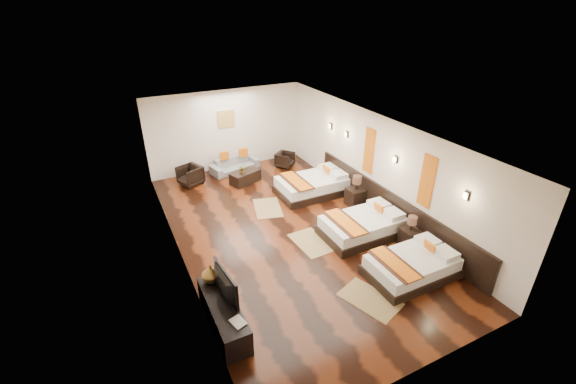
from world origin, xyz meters
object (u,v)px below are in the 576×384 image
bed_far (313,185)px  table_plant (242,169)px  sofa (235,164)px  bed_near (412,266)px  bed_mid (363,225)px  tv (221,285)px  armchair_right (285,160)px  armchair_left (190,175)px  nightstand_b (356,195)px  nightstand_a (410,235)px  coffee_table (245,177)px  book (233,325)px  tv_console (223,314)px

bed_far → table_plant: size_ratio=8.22×
sofa → table_plant: bearing=-108.1°
bed_far → bed_near: bearing=-90.0°
bed_mid → tv: tv is taller
bed_far → sofa: size_ratio=1.27×
sofa → armchair_right: (1.77, -0.44, 0.02)m
armchair_left → table_plant: 1.73m
nightstand_b → armchair_left: size_ratio=1.36×
bed_mid → nightstand_a: (0.75, -0.90, 0.02)m
bed_near → nightstand_b: size_ratio=2.06×
table_plant → sofa: bearing=84.4°
coffee_table → nightstand_a: bearing=-65.4°
bed_mid → armchair_right: bed_mid is taller
coffee_table → table_plant: 0.35m
bed_near → table_plant: size_ratio=7.39×
bed_mid → book: bed_mid is taller
tv_console → book: size_ratio=6.33×
bed_near → armchair_left: size_ratio=2.80×
bed_far → tv_console: 5.77m
tv_console → coffee_table: tv_console is taller
nightstand_a → tv: 4.93m
nightstand_a → nightstand_b: size_ratio=0.87×
tv_console → nightstand_a: bearing=5.0°
bed_far → coffee_table: bearing=134.4°
sofa → bed_far: bearing=-71.5°
bed_mid → bed_far: 2.62m
bed_near → bed_mid: bed_mid is taller
bed_near → nightstand_b: (0.75, 3.19, 0.08)m
nightstand_b → coffee_table: size_ratio=0.95×
armchair_right → sofa: bearing=128.9°
book → armchair_left: 6.98m
tv → armchair_left: 6.23m
tv_console → bed_far: bearing=43.3°
tv_console → book: 0.67m
nightstand_a → armchair_right: 5.84m
bed_near → bed_far: bearing=90.0°
nightstand_a → bed_mid: bearing=129.6°
coffee_table → table_plant: (-0.11, -0.04, 0.33)m
armchair_left → coffee_table: 1.80m
bed_near → bed_far: 4.42m
nightstand_b → sofa: bearing=121.1°
bed_mid → tv_console: size_ratio=1.16×
bed_far → tv_console: size_ratio=1.21×
bed_mid → sofa: 5.58m
tv → coffee_table: size_ratio=1.01×
book → bed_near: bearing=1.8°
bed_mid → book: bearing=-155.2°
bed_near → armchair_right: 6.71m
bed_mid → nightstand_b: size_ratio=2.19×
tv_console → armchair_left: 6.38m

